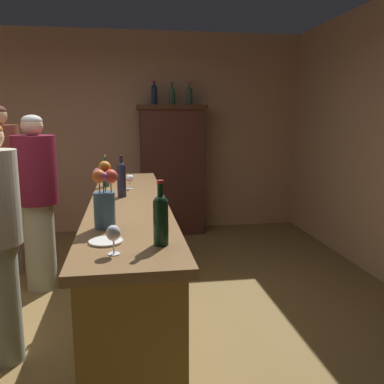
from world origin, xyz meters
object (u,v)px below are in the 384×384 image
Objects in this scene: patron_redhead at (37,197)px; wine_bottle_malbec at (161,217)px; bar_counter at (130,262)px; flower_arrangement at (104,197)px; display_cabinet at (172,168)px; patron_by_cabinet at (2,185)px; display_bottle_left at (154,94)px; wine_bottle_chardonnay at (121,178)px; wine_bottle_syrah at (106,173)px; cheese_plate at (106,241)px; wine_glass_mid at (113,234)px; display_bottle_center at (189,95)px; display_bottle_midleft at (172,95)px; wine_glass_front at (130,179)px.

wine_bottle_malbec is at bearing -17.81° from patron_redhead.
bar_counter is 1.04m from flower_arrangement.
patron_by_cabinet is at bearing -145.03° from display_cabinet.
display_bottle_left reaches higher than bar_counter.
wine_bottle_chardonnay is 1.08m from patron_redhead.
bar_counter is 1.73× the size of patron_by_cabinet.
flower_arrangement is at bearing -87.54° from wine_bottle_syrah.
flower_arrangement is 0.33m from cheese_plate.
wine_bottle_chardonnay is 1.00× the size of wine_bottle_malbec.
wine_bottle_chardonnay is at bearing 4.31° from patron_redhead.
wine_bottle_syrah is 0.17× the size of patron_redhead.
wine_glass_mid is at bearing -82.60° from flower_arrangement.
patron_redhead is at bearing -134.59° from display_bottle_center.
cheese_plate is at bearing -93.28° from wine_bottle_chardonnay.
display_cabinet is 1.01m from display_bottle_center.
bar_counter is 2.98m from display_bottle_midleft.
flower_arrangement is at bearing 128.82° from wine_bottle_malbec.
display_bottle_midleft reaches higher than wine_glass_mid.
patron_redhead is at bearing -125.37° from display_bottle_left.
display_bottle_left is at bearing 81.24° from flower_arrangement.
patron_redhead is (-0.84, 0.83, 0.39)m from bar_counter.
bar_counter is at bearing 86.67° from wine_glass_mid.
wine_bottle_syrah is 1.66× the size of cheese_plate.
display_cabinet is at bearing 77.49° from flower_arrangement.
display_cabinet reaches higher than wine_glass_front.
display_bottle_midleft is (0.82, 1.91, 0.78)m from wine_bottle_syrah.
wine_bottle_chardonnay is 1.22m from cheese_plate.
wine_bottle_malbec reaches higher than cheese_plate.
patron_redhead is at bearing 116.73° from wine_bottle_malbec.
display_bottle_left is (0.45, 3.81, 0.82)m from wine_glass_mid.
display_bottle_center is at bearing -0.00° from display_bottle_left.
patron_redhead is at bearing 113.61° from flower_arrangement.
wine_bottle_malbec is 3.79m from display_bottle_left.
display_cabinet is 1.08× the size of patron_redhead.
display_cabinet is at bearing 76.63° from bar_counter.
bar_counter is at bearing 97.70° from wine_bottle_malbec.
wine_bottle_malbec is 0.19× the size of patron_by_cabinet.
display_bottle_center reaches higher than wine_bottle_syrah.
patron_by_cabinet is at bearing 150.47° from wine_bottle_syrah.
wine_glass_mid reaches higher than cheese_plate.
wine_glass_front reaches higher than cheese_plate.
display_bottle_midleft is (0.74, 3.62, 0.89)m from cheese_plate.
flower_arrangement is (-0.08, -0.93, 0.03)m from wine_bottle_chardonnay.
wine_bottle_chardonnay is 1.30m from wine_bottle_malbec.
display_bottle_center is at bearing 74.94° from cheese_plate.
wine_bottle_chardonnay is at bearing -73.91° from wine_bottle_syrah.
wine_bottle_syrah is 1.23m from patron_by_cabinet.
display_cabinet is at bearing -0.00° from display_bottle_left.
patron_redhead is (-0.72, 1.90, -0.12)m from cheese_plate.
wine_bottle_syrah is 0.53m from wine_bottle_chardonnay.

